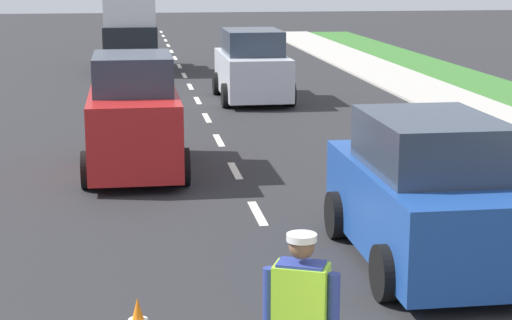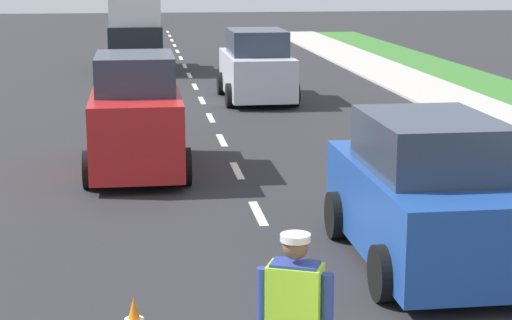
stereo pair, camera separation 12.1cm
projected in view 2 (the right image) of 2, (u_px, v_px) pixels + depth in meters
name	position (u px, v px, depth m)	size (l,w,h in m)	color
ground_plane	(201.00, 99.00, 25.89)	(96.00, 96.00, 0.00)	#28282B
lane_center_line	(192.00, 81.00, 29.95)	(0.14, 46.40, 0.01)	silver
road_worker	(298.00, 317.00, 7.52)	(0.76, 0.44, 1.67)	#383D4C
delivery_truck	(135.00, 27.00, 32.39)	(2.16, 4.60, 3.54)	black
car_outgoing_far	(256.00, 68.00, 25.49)	(2.03, 4.12, 2.05)	silver
car_oncoming_lead	(136.00, 118.00, 16.64)	(1.91, 3.80, 2.24)	red
car_outgoing_ahead	(426.00, 196.00, 11.47)	(2.01, 3.99, 1.99)	#1E4799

